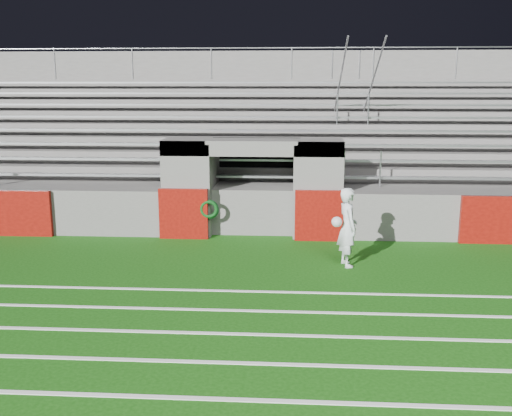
{
  "coord_description": "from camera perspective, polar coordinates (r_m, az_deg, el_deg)",
  "views": [
    {
      "loc": [
        1.04,
        -11.66,
        3.96
      ],
      "look_at": [
        0.2,
        1.8,
        1.1
      ],
      "focal_mm": 40.0,
      "sensor_mm": 36.0,
      "label": 1
    }
  ],
  "objects": [
    {
      "name": "ground",
      "position": [
        12.36,
        -1.46,
        -6.72
      ],
      "size": [
        90.0,
        90.0,
        0.0
      ],
      "primitive_type": "plane",
      "color": "#12470B",
      "rests_on": "ground"
    },
    {
      "name": "field_markings",
      "position": [
        7.82,
        -4.84,
        -18.47
      ],
      "size": [
        28.0,
        8.09,
        0.01
      ],
      "color": "white",
      "rests_on": "ground"
    },
    {
      "name": "hose_coil",
      "position": [
        15.08,
        -4.72,
        -0.13
      ],
      "size": [
        0.52,
        0.15,
        0.52
      ],
      "color": "#0C401A",
      "rests_on": "ground"
    },
    {
      "name": "goalkeeper_with_ball",
      "position": [
        12.93,
        9.12,
        -1.89
      ],
      "size": [
        0.66,
        0.74,
        1.79
      ],
      "color": "silver",
      "rests_on": "ground"
    },
    {
      "name": "stadium_structure",
      "position": [
        19.81,
        0.54,
        4.82
      ],
      "size": [
        26.0,
        8.48,
        5.42
      ],
      "color": "#565451",
      "rests_on": "ground"
    }
  ]
}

